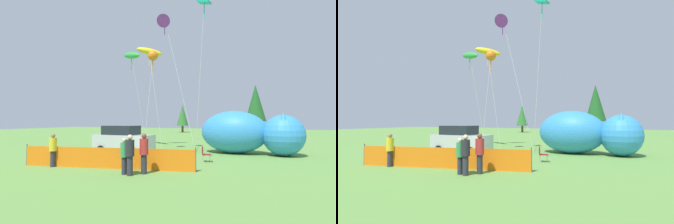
# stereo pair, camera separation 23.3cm
# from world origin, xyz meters

# --- Properties ---
(ground_plane) EXTENTS (120.00, 120.00, 0.00)m
(ground_plane) POSITION_xyz_m (0.00, 0.00, 0.00)
(ground_plane) COLOR #609342
(parked_car) EXTENTS (4.43, 2.13, 2.02)m
(parked_car) POSITION_xyz_m (-3.05, 2.04, 0.99)
(parked_car) COLOR #B7BCC1
(parked_car) RESTS_ON ground
(folding_chair) EXTENTS (0.66, 0.66, 0.88)m
(folding_chair) POSITION_xyz_m (3.56, 0.39, 0.51)
(folding_chair) COLOR maroon
(folding_chair) RESTS_ON ground
(inflatable_cat) EXTENTS (7.24, 3.42, 3.10)m
(inflatable_cat) POSITION_xyz_m (5.45, 5.01, 1.43)
(inflatable_cat) COLOR #338CD8
(inflatable_cat) RESTS_ON ground
(safety_fence) EXTENTS (8.94, 1.77, 1.15)m
(safety_fence) POSITION_xyz_m (-0.52, -3.58, 0.52)
(safety_fence) COLOR orange
(safety_fence) RESTS_ON ground
(spectator_in_green_shirt) EXTENTS (0.39, 0.39, 1.79)m
(spectator_in_green_shirt) POSITION_xyz_m (1.49, -4.54, 0.98)
(spectator_in_green_shirt) COLOR #2D2D38
(spectator_in_green_shirt) RESTS_ON ground
(spectator_in_white_shirt) EXTENTS (0.37, 0.37, 1.72)m
(spectator_in_white_shirt) POSITION_xyz_m (-3.32, -4.23, 0.94)
(spectator_in_white_shirt) COLOR #2D2D38
(spectator_in_white_shirt) RESTS_ON ground
(spectator_in_blue_shirt) EXTENTS (0.40, 0.40, 1.82)m
(spectator_in_blue_shirt) POSITION_xyz_m (1.89, -3.99, 0.99)
(spectator_in_blue_shirt) COLOR #2D2D38
(spectator_in_blue_shirt) RESTS_ON ground
(spectator_in_black_shirt) EXTENTS (0.35, 0.35, 1.63)m
(spectator_in_black_shirt) POSITION_xyz_m (1.13, -4.43, 0.89)
(spectator_in_black_shirt) COLOR #2D2D38
(spectator_in_black_shirt) RESTS_ON ground
(kite_teal_diamond) EXTENTS (1.42, 1.14, 11.71)m
(kite_teal_diamond) POSITION_xyz_m (2.38, 4.77, 11.17)
(kite_teal_diamond) COLOR silver
(kite_teal_diamond) RESTS_ON ground
(kite_yellow_hero) EXTENTS (2.84, 1.58, 9.39)m
(kite_yellow_hero) POSITION_xyz_m (-3.46, 7.10, 8.78)
(kite_yellow_hero) COLOR silver
(kite_yellow_hero) RESTS_ON ground
(kite_orange_flower) EXTENTS (0.88, 1.08, 7.95)m
(kite_orange_flower) POSITION_xyz_m (-1.59, 4.01, 7.51)
(kite_orange_flower) COLOR silver
(kite_orange_flower) RESTS_ON ground
(kite_green_fish) EXTENTS (2.73, 2.04, 8.94)m
(kite_green_fish) POSITION_xyz_m (-4.81, 6.13, 8.33)
(kite_green_fish) COLOR silver
(kite_green_fish) RESTS_ON ground
(kite_purple_delta) EXTENTS (3.12, 1.65, 11.13)m
(kite_purple_delta) POSITION_xyz_m (-0.62, 4.14, 10.36)
(kite_purple_delta) COLOR silver
(kite_purple_delta) RESTS_ON ground
(horizon_tree_east) EXTENTS (3.87, 3.87, 9.24)m
(horizon_tree_east) POSITION_xyz_m (3.61, 38.31, 5.67)
(horizon_tree_east) COLOR brown
(horizon_tree_east) RESTS_ON ground
(horizon_tree_mid) EXTENTS (2.32, 2.32, 5.54)m
(horizon_tree_mid) POSITION_xyz_m (-10.11, 34.99, 3.40)
(horizon_tree_mid) COLOR brown
(horizon_tree_mid) RESTS_ON ground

